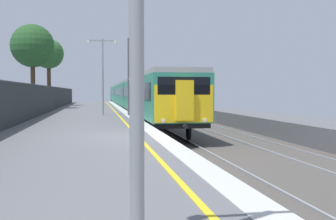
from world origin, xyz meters
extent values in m
cube|color=slate|center=(-2.50, 0.00, -0.50)|extent=(6.40, 110.00, 1.00)
cube|color=silver|center=(0.40, 0.00, 0.01)|extent=(0.60, 110.00, 0.01)
cube|color=yellow|center=(-0.35, 0.00, 0.01)|extent=(0.12, 110.00, 0.01)
cube|color=#4C4742|center=(6.20, 0.00, -1.10)|extent=(11.00, 110.00, 0.20)
cube|color=gray|center=(1.38, 0.00, -0.96)|extent=(0.07, 110.00, 0.08)
cube|color=gray|center=(2.82, 0.00, -0.96)|extent=(0.07, 110.00, 0.08)
cube|color=gray|center=(5.38, 0.00, -0.96)|extent=(0.07, 110.00, 0.08)
cube|color=gray|center=(6.82, 0.00, -0.96)|extent=(0.07, 110.00, 0.08)
cube|color=#2D846B|center=(2.10, 14.03, 1.27)|extent=(2.80, 20.30, 2.30)
cube|color=black|center=(2.10, 14.03, -0.01)|extent=(2.64, 19.70, 0.25)
cube|color=#999E9E|center=(2.10, 14.03, 2.54)|extent=(2.68, 20.30, 0.24)
cube|color=black|center=(0.69, 14.03, 1.57)|extent=(0.02, 18.70, 0.84)
cube|color=teal|center=(0.69, 8.95, 1.17)|extent=(0.03, 1.10, 1.90)
cube|color=teal|center=(0.69, 19.10, 1.17)|extent=(0.03, 1.10, 1.90)
cylinder|color=black|center=(1.32, 6.48, -0.50)|extent=(0.12, 0.84, 0.84)
cylinder|color=black|center=(2.88, 6.48, -0.50)|extent=(0.12, 0.84, 0.84)
cylinder|color=black|center=(1.32, 21.57, -0.50)|extent=(0.12, 0.84, 0.84)
cylinder|color=black|center=(2.88, 21.57, -0.50)|extent=(0.12, 0.84, 0.84)
cube|color=#2D846B|center=(2.10, 34.92, 1.27)|extent=(2.80, 20.30, 2.30)
cube|color=black|center=(2.10, 34.92, -0.01)|extent=(2.64, 19.70, 0.25)
cube|color=#999E9E|center=(2.10, 34.92, 2.54)|extent=(2.68, 20.30, 0.24)
cube|color=black|center=(0.69, 34.92, 1.57)|extent=(0.02, 18.70, 0.84)
cube|color=teal|center=(0.69, 29.85, 1.17)|extent=(0.03, 1.10, 1.90)
cube|color=teal|center=(0.69, 40.00, 1.17)|extent=(0.03, 1.10, 1.90)
cylinder|color=black|center=(1.32, 27.37, -0.50)|extent=(0.12, 0.84, 0.84)
cylinder|color=black|center=(2.88, 27.37, -0.50)|extent=(0.12, 0.84, 0.84)
cylinder|color=black|center=(1.32, 42.47, -0.50)|extent=(0.12, 0.84, 0.84)
cylinder|color=black|center=(2.88, 42.47, -0.50)|extent=(0.12, 0.84, 0.84)
cube|color=#2D846B|center=(2.10, 55.82, 1.27)|extent=(2.80, 20.30, 2.30)
cube|color=black|center=(2.10, 55.82, -0.01)|extent=(2.64, 19.70, 0.25)
cube|color=#999E9E|center=(2.10, 55.82, 2.54)|extent=(2.68, 20.30, 0.24)
cube|color=black|center=(0.69, 55.82, 1.57)|extent=(0.02, 18.70, 0.84)
cube|color=teal|center=(0.69, 50.74, 1.17)|extent=(0.03, 1.10, 1.90)
cube|color=teal|center=(0.69, 60.89, 1.17)|extent=(0.03, 1.10, 1.90)
cylinder|color=black|center=(1.32, 48.27, -0.50)|extent=(0.12, 0.84, 0.84)
cylinder|color=black|center=(2.88, 48.27, -0.50)|extent=(0.12, 0.84, 0.84)
cylinder|color=black|center=(1.32, 63.37, -0.50)|extent=(0.12, 0.84, 0.84)
cylinder|color=black|center=(2.88, 63.37, -0.50)|extent=(0.12, 0.84, 0.84)
cube|color=yellow|center=(2.10, 3.92, 1.02)|extent=(2.70, 0.10, 1.70)
cube|color=black|center=(2.10, 3.91, 1.82)|extent=(2.40, 0.08, 0.80)
cube|color=yellow|center=(2.10, 3.78, 1.17)|extent=(0.80, 0.24, 1.80)
cylinder|color=white|center=(1.15, 3.86, 0.27)|extent=(0.18, 0.06, 0.18)
cylinder|color=white|center=(3.05, 3.86, 0.27)|extent=(0.18, 0.06, 0.18)
cylinder|color=black|center=(2.10, 3.63, 0.02)|extent=(0.20, 0.35, 0.20)
cube|color=black|center=(2.10, 34.92, 2.79)|extent=(0.60, 0.90, 0.20)
cylinder|color=#47474C|center=(0.35, 13.36, 2.55)|extent=(0.18, 0.18, 5.10)
cube|color=#47474C|center=(0.80, 13.36, 5.10)|extent=(0.90, 0.12, 0.12)
cube|color=black|center=(1.20, 13.36, 4.55)|extent=(0.28, 0.20, 1.00)
cylinder|color=black|center=(1.20, 13.24, 4.87)|extent=(0.16, 0.04, 0.16)
cylinder|color=black|center=(1.20, 13.24, 4.55)|extent=(0.16, 0.04, 0.16)
cylinder|color=#19D83F|center=(1.20, 13.24, 4.23)|extent=(0.16, 0.04, 0.16)
cube|color=black|center=(1.20, 13.36, 3.80)|extent=(0.32, 0.16, 0.24)
cylinder|color=#59595B|center=(0.25, 8.50, 1.11)|extent=(0.08, 0.08, 2.21)
cylinder|color=black|center=(0.25, 8.49, 2.27)|extent=(0.59, 0.02, 0.59)
cylinder|color=silver|center=(0.25, 8.48, 2.27)|extent=(0.56, 0.02, 0.56)
cube|color=black|center=(0.25, 8.47, 2.27)|extent=(0.24, 0.01, 0.18)
cylinder|color=#93999E|center=(-1.37, 14.19, 2.55)|extent=(0.14, 0.14, 5.10)
cube|color=#93999E|center=(-0.92, 14.19, 5.00)|extent=(0.90, 0.08, 0.08)
cylinder|color=silver|center=(-0.47, 14.19, 4.92)|extent=(0.20, 0.20, 0.18)
cube|color=#93999E|center=(-1.82, 14.19, 5.00)|extent=(0.90, 0.08, 0.08)
cylinder|color=silver|center=(-2.27, 14.19, 4.92)|extent=(0.20, 0.20, 0.18)
cylinder|color=#38383D|center=(-5.45, 11.69, 0.99)|extent=(0.07, 0.07, 1.99)
cylinder|color=#38383D|center=(-5.45, 23.38, 0.99)|extent=(0.07, 0.07, 1.99)
cylinder|color=#38383D|center=(-5.45, 35.06, 0.99)|extent=(0.07, 0.07, 1.99)
cylinder|color=#38383D|center=(-5.45, 46.75, 0.99)|extent=(0.07, 0.07, 1.99)
cylinder|color=#473323|center=(-7.63, 26.18, 2.37)|extent=(0.42, 0.42, 4.74)
sphere|color=#234C23|center=(-7.63, 26.18, 5.84)|extent=(4.00, 4.00, 4.00)
sphere|color=#234C23|center=(-7.12, 25.65, 5.34)|extent=(2.35, 2.35, 2.35)
cylinder|color=#473323|center=(-7.10, 34.54, 2.47)|extent=(0.43, 0.43, 4.95)
sphere|color=#285628|center=(-7.10, 34.54, 5.87)|extent=(3.36, 3.36, 3.36)
sphere|color=#285628|center=(-7.47, 34.38, 5.45)|extent=(2.34, 2.34, 2.34)
camera|label=1|loc=(-1.73, -14.50, 1.54)|focal=44.91mm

